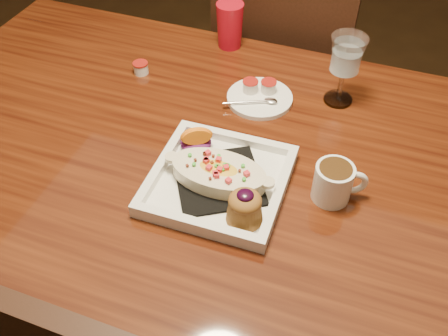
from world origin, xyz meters
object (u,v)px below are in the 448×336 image
(saucer, at_px, (259,96))
(red_tumbler, at_px, (230,25))
(plate, at_px, (221,180))
(chair_far, at_px, (284,81))
(coffee_mug, at_px, (334,181))
(goblet, at_px, (346,58))
(table, at_px, (214,182))

(saucer, height_order, red_tumbler, red_tumbler)
(plate, bearing_deg, saucer, 91.89)
(chair_far, relative_size, coffee_mug, 9.15)
(chair_far, bearing_deg, goblet, 120.01)
(plate, bearing_deg, coffee_mug, 13.69)
(table, relative_size, plate, 5.65)
(chair_far, relative_size, plate, 3.50)
(table, distance_m, saucer, 0.23)
(coffee_mug, bearing_deg, red_tumbler, 109.32)
(coffee_mug, relative_size, goblet, 0.61)
(table, distance_m, coffee_mug, 0.30)
(saucer, bearing_deg, plate, -86.73)
(table, bearing_deg, plate, -61.08)
(chair_far, bearing_deg, coffee_mug, 111.17)
(saucer, xyz_separation_m, red_tumbler, (-0.14, 0.20, 0.05))
(table, height_order, plate, plate)
(goblet, bearing_deg, coffee_mug, -81.09)
(table, bearing_deg, goblet, 51.14)
(plate, distance_m, coffee_mug, 0.21)
(goblet, relative_size, red_tumbler, 1.40)
(goblet, xyz_separation_m, saucer, (-0.18, -0.06, -0.11))
(chair_far, bearing_deg, table, 90.00)
(coffee_mug, xyz_separation_m, goblet, (-0.05, 0.30, 0.07))
(chair_far, xyz_separation_m, goblet, (0.21, -0.37, 0.36))
(table, xyz_separation_m, saucer, (0.04, 0.20, 0.11))
(table, bearing_deg, red_tumbler, 105.19)
(coffee_mug, distance_m, goblet, 0.32)
(plate, relative_size, goblet, 1.59)
(plate, xyz_separation_m, coffee_mug, (0.21, 0.06, 0.02))
(table, relative_size, coffee_mug, 14.75)
(coffee_mug, relative_size, saucer, 0.66)
(coffee_mug, xyz_separation_m, saucer, (-0.22, 0.24, -0.03))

